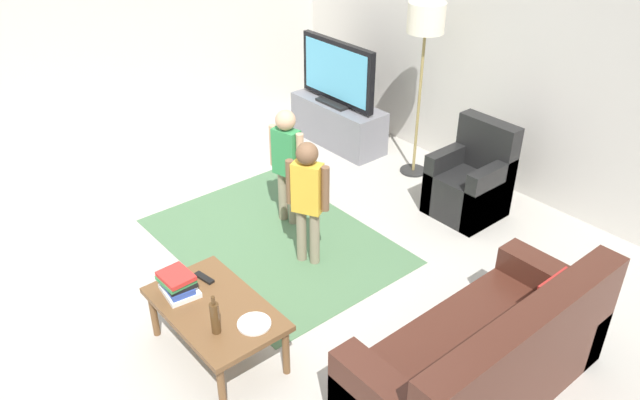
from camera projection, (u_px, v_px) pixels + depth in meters
name	position (u px, v px, depth m)	size (l,w,h in m)	color
ground	(262.00, 296.00, 4.91)	(7.80, 7.80, 0.00)	#B2ADA3
wall_back	(515.00, 53.00, 5.87)	(6.00, 0.12, 2.70)	silver
wall_left	(80.00, 41.00, 6.19)	(0.12, 6.00, 2.70)	silver
area_rug	(275.00, 240.00, 5.56)	(2.20, 1.60, 0.01)	#4C724C
tv_stand	(338.00, 123.00, 7.17)	(1.20, 0.44, 0.50)	slate
tv	(337.00, 73.00, 6.85)	(1.10, 0.28, 0.71)	black
couch	(488.00, 364.00, 3.89)	(0.80, 1.80, 0.86)	#472319
armchair	(472.00, 184.00, 5.84)	(0.60, 0.60, 0.90)	black
floor_lamp	(425.00, 28.00, 5.89)	(0.36, 0.36, 1.78)	#262626
child_near_tv	(287.00, 157.00, 5.51)	(0.36, 0.18, 1.11)	gray
child_center	(308.00, 193.00, 4.97)	(0.34, 0.23, 1.11)	gray
coffee_table	(215.00, 312.00, 4.19)	(1.00, 0.60, 0.42)	brown
book_stack	(178.00, 284.00, 4.24)	(0.29, 0.25, 0.17)	white
bottle	(215.00, 318.00, 3.89)	(0.06, 0.06, 0.29)	#4C3319
tv_remote	(204.00, 278.00, 4.41)	(0.17, 0.05, 0.02)	black
plate	(254.00, 324.00, 4.00)	(0.22, 0.22, 0.02)	white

